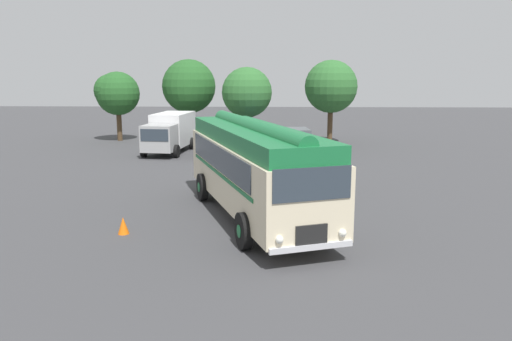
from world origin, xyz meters
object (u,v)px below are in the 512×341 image
at_px(car_near_left, 214,142).
at_px(box_van, 170,131).
at_px(vintage_bus, 254,165).
at_px(car_mid_right, 297,142).
at_px(traffic_cone, 123,226).
at_px(car_mid_left, 259,140).

xyz_separation_m(car_near_left, box_van, (-2.99, 1.03, 0.52)).
distance_m(vintage_bus, car_near_left, 14.12).
distance_m(car_near_left, car_mid_right, 5.20).
bearing_deg(vintage_bus, car_mid_right, 81.50).
xyz_separation_m(vintage_bus, box_van, (-6.11, 14.77, -0.53)).
xyz_separation_m(vintage_bus, traffic_cone, (-4.13, -2.11, -1.62)).
distance_m(car_mid_left, traffic_cone, 17.23).
relative_size(car_mid_left, traffic_cone, 7.92).
bearing_deg(vintage_bus, box_van, 112.49).
bearing_deg(vintage_bus, car_near_left, 102.81).
bearing_deg(box_van, vintage_bus, -67.51).
xyz_separation_m(vintage_bus, car_near_left, (-3.12, 13.73, -1.05)).
xyz_separation_m(car_mid_left, box_van, (-5.76, 0.08, 0.52)).
height_order(car_near_left, car_mid_left, same).
bearing_deg(box_van, car_mid_right, -6.11).
xyz_separation_m(car_mid_right, traffic_cone, (-6.20, -16.00, -0.57)).
bearing_deg(car_near_left, traffic_cone, -93.62).
xyz_separation_m(car_mid_left, traffic_cone, (-3.77, -16.80, -0.57)).
height_order(car_mid_right, box_van, box_van).
height_order(vintage_bus, traffic_cone, vintage_bus).
xyz_separation_m(car_near_left, car_mid_left, (2.77, 0.95, 0.00)).
relative_size(car_near_left, box_van, 0.73).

